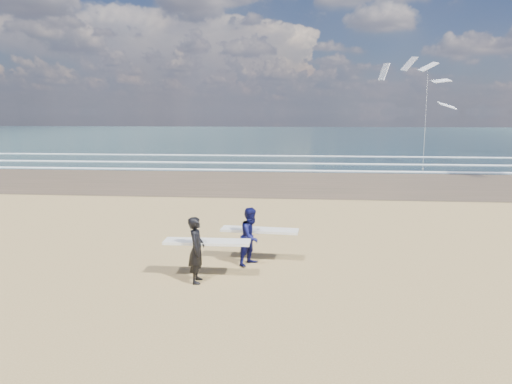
# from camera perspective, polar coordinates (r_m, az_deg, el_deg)

# --- Properties ---
(ocean) EXTENTS (220.00, 100.00, 0.02)m
(ocean) POSITION_cam_1_polar(r_m,az_deg,el_deg) (83.82, 16.75, 6.68)
(ocean) COLOR #162B32
(ocean) RESTS_ON ground
(foam_breakers) EXTENTS (220.00, 11.70, 0.05)m
(foam_breakers) POSITION_cam_1_polar(r_m,az_deg,el_deg) (41.86, 28.75, 3.03)
(foam_breakers) COLOR white
(foam_breakers) RESTS_ON ground
(surfer_near) EXTENTS (2.21, 0.94, 1.68)m
(surfer_near) POSITION_cam_1_polar(r_m,az_deg,el_deg) (11.55, -7.23, -7.02)
(surfer_near) COLOR black
(surfer_near) RESTS_ON ground
(surfer_far) EXTENTS (2.24, 1.20, 1.63)m
(surfer_far) POSITION_cam_1_polar(r_m,az_deg,el_deg) (12.74, -0.48, -5.48)
(surfer_far) COLOR #0B0D40
(surfer_far) RESTS_ON ground
(kite_1) EXTENTS (6.86, 4.85, 9.10)m
(kite_1) POSITION_cam_1_polar(r_m,az_deg,el_deg) (38.66, 20.55, 11.10)
(kite_1) COLOR slate
(kite_1) RESTS_ON ground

